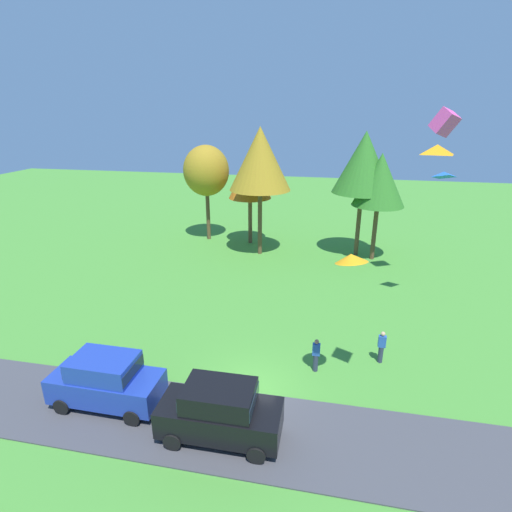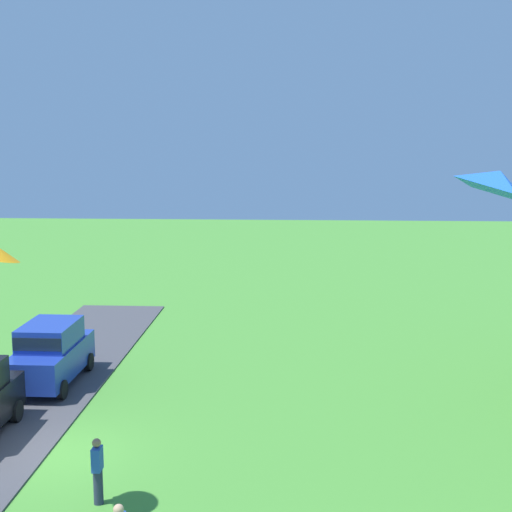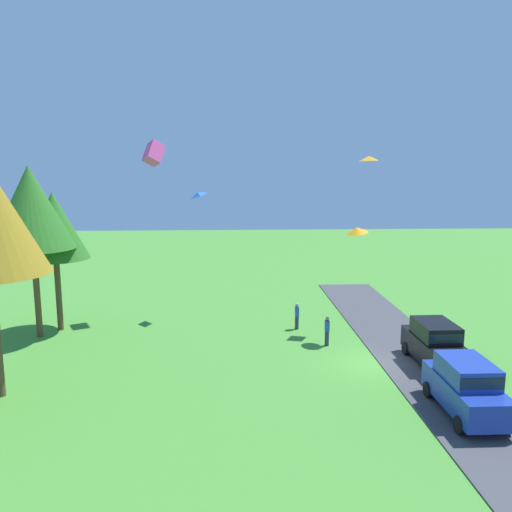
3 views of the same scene
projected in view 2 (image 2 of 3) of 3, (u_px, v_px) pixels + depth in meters
ground_plane at (55, 453)px, 20.56m from camera, size 120.00×120.00×0.00m
car_suv_near_entrance at (51, 351)px, 26.05m from camera, size 4.62×2.08×2.28m
person_beside_suv at (98, 470)px, 17.58m from camera, size 0.36×0.24×1.71m
kite_diamond_trailing_tail at (500, 181)px, 9.79m from camera, size 1.17×1.07×0.56m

